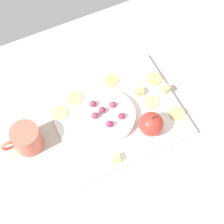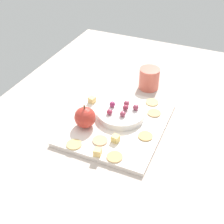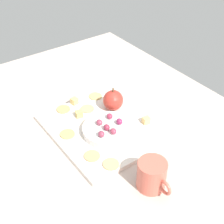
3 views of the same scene
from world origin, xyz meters
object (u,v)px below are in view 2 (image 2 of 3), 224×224
(cracker_3, at_px, (115,157))
(grape_2, at_px, (113,104))
(cracker_2, at_px, (100,141))
(grape_1, at_px, (110,112))
(cheese_cube_0, at_px, (92,100))
(cracker_0, at_px, (145,136))
(serving_dish, at_px, (121,113))
(cup, at_px, (149,78))
(cracker_4, at_px, (74,144))
(grape_3, at_px, (136,107))
(cheese_cube_1, at_px, (98,152))
(cheese_cube_2, at_px, (116,139))
(grape_5, at_px, (125,109))
(cracker_1, at_px, (154,113))
(grape_0, at_px, (123,114))
(cracker_5, at_px, (152,102))
(platter, at_px, (117,124))
(apple_whole, at_px, (85,117))
(grape_4, at_px, (127,103))

(cracker_3, height_order, grape_2, grape_2)
(cracker_2, relative_size, grape_1, 2.22)
(cheese_cube_0, bearing_deg, cracker_0, 67.20)
(serving_dish, bearing_deg, cup, 173.88)
(cracker_0, xyz_separation_m, cracker_2, (0.07, -0.11, 0.00))
(cracker_4, distance_m, grape_3, 0.23)
(cheese_cube_1, bearing_deg, cheese_cube_2, 161.22)
(cup, bearing_deg, cheese_cube_1, -2.28)
(cheese_cube_1, height_order, cracker_2, cheese_cube_1)
(grape_1, distance_m, grape_5, 0.05)
(cheese_cube_2, distance_m, grape_2, 0.14)
(cracker_1, distance_m, grape_0, 0.11)
(cheese_cube_1, height_order, grape_0, grape_0)
(cheese_cube_2, relative_size, cracker_0, 0.46)
(cheese_cube_1, height_order, grape_2, grape_2)
(cracker_3, height_order, grape_1, grape_1)
(cracker_0, height_order, cracker_5, same)
(cracker_1, distance_m, cracker_5, 0.06)
(cracker_1, height_order, grape_0, grape_0)
(cracker_2, bearing_deg, cheese_cube_2, 113.21)
(cheese_cube_2, bearing_deg, cracker_4, -58.73)
(grape_0, distance_m, grape_1, 0.04)
(serving_dish, relative_size, cracker_5, 3.49)
(cheese_cube_0, bearing_deg, platter, 61.87)
(grape_2, bearing_deg, apple_whole, -25.27)
(platter, relative_size, grape_2, 16.95)
(grape_3, relative_size, grape_4, 1.00)
(grape_5, bearing_deg, grape_3, 124.05)
(platter, height_order, grape_2, grape_2)
(grape_1, bearing_deg, apple_whole, -43.46)
(apple_whole, bearing_deg, cracker_3, 56.89)
(cracker_5, bearing_deg, apple_whole, -37.26)
(cracker_2, relative_size, cracker_3, 1.00)
(serving_dish, bearing_deg, grape_3, 119.26)
(grape_4, height_order, grape_5, grape_5)
(cup, bearing_deg, cracker_4, -13.44)
(platter, distance_m, cheese_cube_1, 0.15)
(apple_whole, distance_m, grape_2, 0.11)
(cracker_5, height_order, grape_3, grape_3)
(serving_dish, height_order, grape_0, grape_0)
(cracker_1, xyz_separation_m, grape_1, (0.09, -0.12, 0.03))
(platter, xyz_separation_m, cracker_2, (0.10, -0.01, 0.01))
(platter, bearing_deg, cheese_cube_0, -118.13)
(cheese_cube_2, distance_m, cracker_4, 0.12)
(serving_dish, relative_size, apple_whole, 2.35)
(cheese_cube_2, xyz_separation_m, cracker_3, (0.06, 0.02, -0.01))
(cheese_cube_0, xyz_separation_m, grape_1, (0.06, 0.09, 0.02))
(cracker_2, distance_m, grape_0, 0.12)
(cracker_0, distance_m, cup, 0.29)
(cheese_cube_2, relative_size, grape_5, 1.02)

